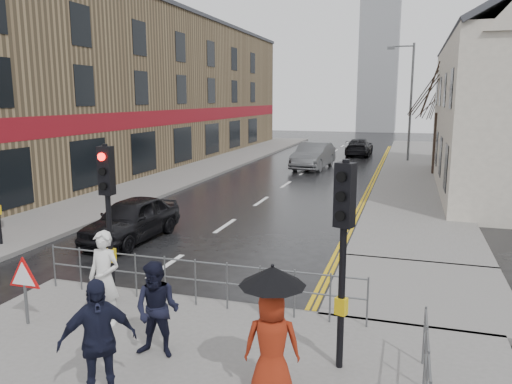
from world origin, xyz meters
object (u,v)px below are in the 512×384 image
Objects in this scene: pedestrian_a at (105,278)px; pedestrian_with_umbrella at (272,327)px; pedestrian_b at (157,310)px; car_parked at (132,219)px; pedestrian_d at (98,342)px; car_mid at (313,156)px.

pedestrian_with_umbrella is at bearing -16.87° from pedestrian_a.
pedestrian_a is at bearing 159.20° from pedestrian_with_umbrella.
pedestrian_b is 7.88m from car_parked.
pedestrian_b is 1.43m from pedestrian_d.
pedestrian_d is 25.95m from car_mid.
car_parked is (-6.57, 7.12, -0.57)m from pedestrian_with_umbrella.
car_mid reaches higher than car_parked.
pedestrian_d reaches higher than car_parked.
pedestrian_with_umbrella reaches higher than car_parked.
car_mid is at bearing 90.69° from pedestrian_b.
pedestrian_with_umbrella is at bearing -21.78° from pedestrian_d.
pedestrian_b is 0.89× the size of pedestrian_d.
car_parked is at bearing 77.08° from pedestrian_d.
car_mid is at bearing 85.34° from car_parked.
pedestrian_d is at bearing -160.72° from pedestrian_with_umbrella.
pedestrian_a reaches higher than car_mid.
pedestrian_b is 24.55m from car_mid.
pedestrian_d is (1.38, -2.23, 0.01)m from pedestrian_a.
pedestrian_b is at bearing 41.96° from pedestrian_d.
pedestrian_with_umbrella is 9.71m from car_parked.
pedestrian_d is 0.47× the size of car_parked.
car_mid is (-1.82, 25.89, -0.24)m from pedestrian_d.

